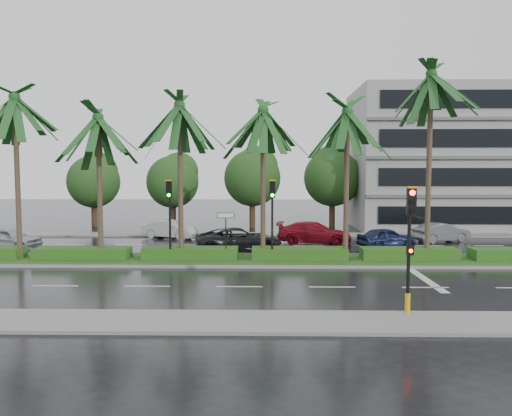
{
  "coord_description": "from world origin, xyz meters",
  "views": [
    {
      "loc": [
        1.1,
        -26.17,
        5.01
      ],
      "look_at": [
        0.61,
        1.5,
        2.92
      ],
      "focal_mm": 35.0,
      "sensor_mm": 36.0,
      "label": 1
    }
  ],
  "objects_px": {
    "car_white": "(170,229)",
    "car_grey": "(441,232)",
    "signal_near": "(410,245)",
    "car_blue": "(386,238)",
    "car_silver": "(11,238)",
    "car_red": "(314,233)",
    "street_sign": "(226,224)",
    "signal_median_left": "(169,208)",
    "car_darkgrey": "(239,240)"
  },
  "relations": [
    {
      "from": "street_sign",
      "to": "signal_median_left",
      "type": "bearing_deg",
      "value": -176.53
    },
    {
      "from": "signal_near",
      "to": "car_silver",
      "type": "relative_size",
      "value": 1.1
    },
    {
      "from": "street_sign",
      "to": "car_grey",
      "type": "bearing_deg",
      "value": 29.79
    },
    {
      "from": "car_darkgrey",
      "to": "car_blue",
      "type": "bearing_deg",
      "value": -91.96
    },
    {
      "from": "car_darkgrey",
      "to": "car_red",
      "type": "distance_m",
      "value": 6.17
    },
    {
      "from": "signal_median_left",
      "to": "car_white",
      "type": "distance_m",
      "value": 10.37
    },
    {
      "from": "street_sign",
      "to": "car_blue",
      "type": "xyz_separation_m",
      "value": [
        10.0,
        5.6,
        -1.47
      ]
    },
    {
      "from": "car_red",
      "to": "car_grey",
      "type": "distance_m",
      "value": 9.04
    },
    {
      "from": "car_white",
      "to": "car_blue",
      "type": "height_order",
      "value": "car_white"
    },
    {
      "from": "signal_near",
      "to": "signal_median_left",
      "type": "distance_m",
      "value": 13.93
    },
    {
      "from": "signal_near",
      "to": "car_blue",
      "type": "height_order",
      "value": "signal_near"
    },
    {
      "from": "signal_median_left",
      "to": "car_blue",
      "type": "height_order",
      "value": "signal_median_left"
    },
    {
      "from": "car_white",
      "to": "car_grey",
      "type": "relative_size",
      "value": 1.0
    },
    {
      "from": "signal_median_left",
      "to": "car_grey",
      "type": "relative_size",
      "value": 1.07
    },
    {
      "from": "signal_near",
      "to": "car_darkgrey",
      "type": "relative_size",
      "value": 0.82
    },
    {
      "from": "car_darkgrey",
      "to": "car_white",
      "type": "bearing_deg",
      "value": 29.83
    },
    {
      "from": "signal_median_left",
      "to": "car_white",
      "type": "height_order",
      "value": "signal_median_left"
    },
    {
      "from": "car_silver",
      "to": "signal_median_left",
      "type": "bearing_deg",
      "value": -100.61
    },
    {
      "from": "street_sign",
      "to": "car_red",
      "type": "relative_size",
      "value": 0.51
    },
    {
      "from": "signal_median_left",
      "to": "car_silver",
      "type": "height_order",
      "value": "signal_median_left"
    },
    {
      "from": "signal_median_left",
      "to": "car_silver",
      "type": "bearing_deg",
      "value": 156.11
    },
    {
      "from": "car_white",
      "to": "car_red",
      "type": "bearing_deg",
      "value": -83.45
    },
    {
      "from": "street_sign",
      "to": "car_white",
      "type": "relative_size",
      "value": 0.64
    },
    {
      "from": "car_grey",
      "to": "car_white",
      "type": "bearing_deg",
      "value": 66.0
    },
    {
      "from": "car_silver",
      "to": "car_darkgrey",
      "type": "bearing_deg",
      "value": -80.41
    },
    {
      "from": "car_blue",
      "to": "signal_median_left",
      "type": "bearing_deg",
      "value": 94.5
    },
    {
      "from": "car_silver",
      "to": "car_grey",
      "type": "bearing_deg",
      "value": -69.73
    },
    {
      "from": "signal_median_left",
      "to": "car_darkgrey",
      "type": "distance_m",
      "value": 5.79
    },
    {
      "from": "street_sign",
      "to": "car_red",
      "type": "bearing_deg",
      "value": 53.55
    },
    {
      "from": "car_red",
      "to": "car_blue",
      "type": "relative_size",
      "value": 1.33
    },
    {
      "from": "car_white",
      "to": "car_red",
      "type": "height_order",
      "value": "car_red"
    },
    {
      "from": "street_sign",
      "to": "car_white",
      "type": "height_order",
      "value": "street_sign"
    },
    {
      "from": "car_red",
      "to": "signal_near",
      "type": "bearing_deg",
      "value": -166.33
    },
    {
      "from": "car_red",
      "to": "car_grey",
      "type": "relative_size",
      "value": 1.25
    },
    {
      "from": "car_silver",
      "to": "car_blue",
      "type": "distance_m",
      "value": 24.22
    },
    {
      "from": "street_sign",
      "to": "car_grey",
      "type": "distance_m",
      "value": 16.77
    },
    {
      "from": "car_white",
      "to": "car_grey",
      "type": "height_order",
      "value": "car_white"
    },
    {
      "from": "car_grey",
      "to": "car_silver",
      "type": "bearing_deg",
      "value": 77.25
    },
    {
      "from": "car_silver",
      "to": "car_grey",
      "type": "distance_m",
      "value": 28.92
    },
    {
      "from": "signal_near",
      "to": "car_grey",
      "type": "height_order",
      "value": "signal_near"
    },
    {
      "from": "signal_near",
      "to": "signal_median_left",
      "type": "xyz_separation_m",
      "value": [
        -10.0,
        9.69,
        0.49
      ]
    },
    {
      "from": "signal_near",
      "to": "car_blue",
      "type": "bearing_deg",
      "value": 79.03
    },
    {
      "from": "car_blue",
      "to": "car_darkgrey",
      "type": "bearing_deg",
      "value": 81.06
    },
    {
      "from": "street_sign",
      "to": "signal_near",
      "type": "bearing_deg",
      "value": -54.66
    },
    {
      "from": "car_white",
      "to": "car_blue",
      "type": "relative_size",
      "value": 1.07
    },
    {
      "from": "car_silver",
      "to": "car_grey",
      "type": "xyz_separation_m",
      "value": [
        28.71,
        3.52,
        -0.01
      ]
    },
    {
      "from": "car_silver",
      "to": "car_white",
      "type": "height_order",
      "value": "car_silver"
    },
    {
      "from": "car_silver",
      "to": "car_blue",
      "type": "bearing_deg",
      "value": -74.78
    },
    {
      "from": "car_red",
      "to": "car_darkgrey",
      "type": "bearing_deg",
      "value": 134.55
    },
    {
      "from": "street_sign",
      "to": "car_white",
      "type": "xyz_separation_m",
      "value": [
        -4.88,
        9.75,
        -1.45
      ]
    }
  ]
}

